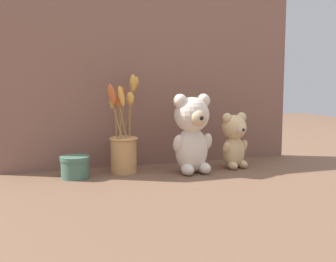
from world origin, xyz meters
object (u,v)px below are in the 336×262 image
object	(u,v)px
teddy_bear_medium	(234,139)
decorative_tin_tall	(75,167)
teddy_bear_large	(192,132)
flower_vase	(124,142)

from	to	relation	value
teddy_bear_medium	decorative_tin_tall	world-z (taller)	teddy_bear_medium
teddy_bear_large	decorative_tin_tall	world-z (taller)	teddy_bear_large
teddy_bear_medium	decorative_tin_tall	size ratio (longest dim) A/B	2.06
decorative_tin_tall	teddy_bear_medium	bearing A→B (deg)	-2.39
flower_vase	teddy_bear_large	bearing A→B (deg)	-18.89
teddy_bear_large	teddy_bear_medium	distance (m)	0.17
teddy_bear_medium	flower_vase	world-z (taller)	flower_vase
teddy_bear_large	teddy_bear_medium	size ratio (longest dim) A/B	1.35
teddy_bear_large	flower_vase	world-z (taller)	flower_vase
teddy_bear_large	decorative_tin_tall	size ratio (longest dim) A/B	2.78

